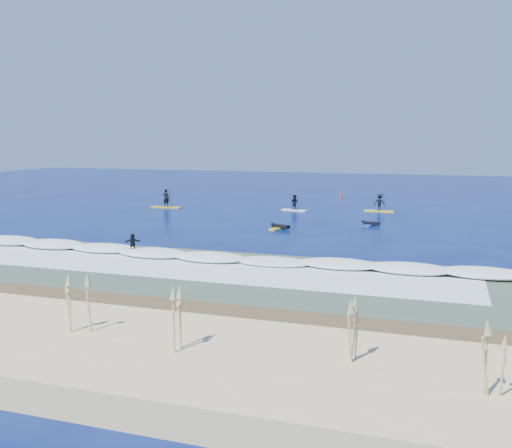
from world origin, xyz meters
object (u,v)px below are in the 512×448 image
(sup_paddler_center, at_px, (294,204))
(wave_surfer, at_px, (133,244))
(sup_paddler_left, at_px, (166,201))
(sup_paddler_right, at_px, (380,204))
(prone_paddler_far, at_px, (370,224))
(prone_paddler_near, at_px, (280,227))
(marker_buoy, at_px, (341,194))

(sup_paddler_center, distance_m, wave_surfer, 25.74)
(sup_paddler_left, relative_size, sup_paddler_center, 1.21)
(sup_paddler_right, xyz_separation_m, prone_paddler_far, (0.30, -9.91, -0.68))
(sup_paddler_left, bearing_deg, wave_surfer, -71.26)
(prone_paddler_near, height_order, marker_buoy, marker_buoy)
(sup_paddler_left, distance_m, marker_buoy, 24.22)
(sup_paddler_right, bearing_deg, wave_surfer, -108.95)
(prone_paddler_near, bearing_deg, sup_paddler_center, 29.56)
(sup_paddler_left, distance_m, prone_paddler_far, 23.59)
(prone_paddler_near, distance_m, wave_surfer, 14.71)
(sup_paddler_left, bearing_deg, prone_paddler_near, -36.21)
(sup_paddler_center, xyz_separation_m, wave_surfer, (-4.34, -25.37, 0.00))
(sup_paddler_center, height_order, sup_paddler_right, sup_paddler_right)
(sup_paddler_right, distance_m, prone_paddler_near, 15.60)
(sup_paddler_left, height_order, sup_paddler_center, sup_paddler_left)
(prone_paddler_near, bearing_deg, sup_paddler_right, -4.71)
(sup_paddler_right, distance_m, prone_paddler_far, 9.93)
(prone_paddler_far, bearing_deg, prone_paddler_near, 134.28)
(sup_paddler_right, xyz_separation_m, wave_surfer, (-12.91, -27.40, -0.10))
(wave_surfer, relative_size, marker_buoy, 2.54)
(prone_paddler_far, bearing_deg, marker_buoy, 29.30)
(sup_paddler_left, height_order, prone_paddler_far, sup_paddler_left)
(prone_paddler_near, bearing_deg, wave_surfer, 175.78)
(sup_paddler_left, relative_size, prone_paddler_far, 1.65)
(wave_surfer, height_order, marker_buoy, wave_surfer)
(sup_paddler_left, xyz_separation_m, prone_paddler_far, (22.81, -5.99, -0.60))
(sup_paddler_center, distance_m, sup_paddler_right, 8.80)
(sup_paddler_right, bearing_deg, marker_buoy, 120.83)
(sup_paddler_right, distance_m, wave_surfer, 30.29)
(sup_paddler_right, relative_size, prone_paddler_near, 1.30)
(prone_paddler_near, relative_size, marker_buoy, 3.47)
(prone_paddler_far, distance_m, wave_surfer, 21.93)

